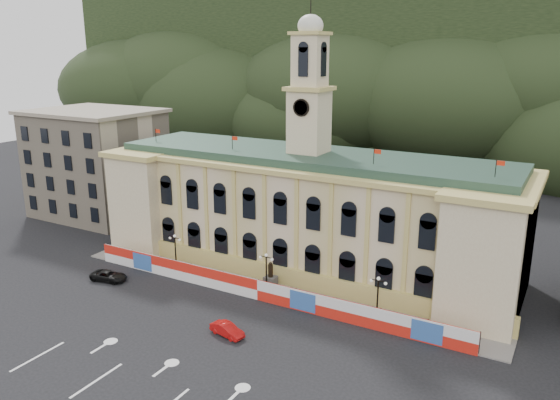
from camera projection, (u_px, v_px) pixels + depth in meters
The scene contains 13 objects.
ground at pixel (175, 360), 51.97m from camera, with size 260.00×260.00×0.00m, color black.
lane_markings at pixel (138, 388), 47.77m from camera, with size 26.00×10.00×0.02m, color white, non-canonical shape.
hill_ridge at pixel (462, 84), 149.13m from camera, with size 230.00×80.00×64.00m.
city_hall at pixel (307, 210), 73.06m from camera, with size 56.20×17.60×37.10m.
side_building_left at pixel (97, 163), 95.79m from camera, with size 21.00×17.00×18.60m.
hoarding_fence at pixel (258, 290), 64.26m from camera, with size 50.00×0.44×2.50m.
pavement at pixel (270, 290), 66.85m from camera, with size 56.00×5.50×0.16m, color slate.
statue at pixel (271, 281), 66.76m from camera, with size 1.40×1.40×3.72m.
lamp_left at pixel (175, 249), 72.04m from camera, with size 1.96×0.44×5.15m.
lamp_center at pixel (266, 270), 65.42m from camera, with size 1.96×0.44×5.15m.
lamp_right at pixel (378, 295), 58.79m from camera, with size 1.96×0.44×5.15m.
red_sedan at pixel (227, 330), 56.31m from camera, with size 4.15×2.11×1.30m, color #AE0D0C.
black_suv at pixel (109, 276), 69.67m from camera, with size 5.08×3.05×1.32m, color black.
Camera 1 is at (31.30, -35.14, 28.64)m, focal length 35.00 mm.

